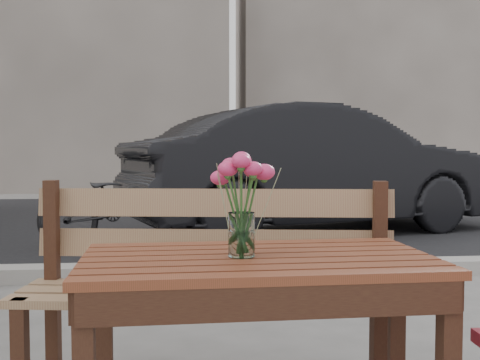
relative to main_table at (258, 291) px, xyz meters
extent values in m
cube|color=black|center=(-0.14, 6.90, -0.58)|extent=(30.00, 8.00, 0.00)
cube|color=#9A9791|center=(-0.14, 2.90, -0.53)|extent=(30.00, 0.25, 0.12)
cube|color=slate|center=(-3.14, 13.90, 3.41)|extent=(8.00, 3.00, 8.00)
cube|color=slate|center=(4.86, 14.90, 2.41)|extent=(7.00, 3.00, 6.00)
cube|color=brown|center=(0.00, 0.00, 0.10)|extent=(1.16, 0.70, 0.03)
cube|color=black|center=(-0.53, 0.27, -0.25)|extent=(0.06, 0.06, 0.67)
cube|color=black|center=(0.51, 0.30, -0.25)|extent=(0.06, 0.06, 0.67)
cube|color=#94694C|center=(-0.14, 0.39, -0.11)|extent=(1.55, 0.62, 0.03)
cube|color=#94694C|center=(-0.11, 0.61, 0.15)|extent=(1.50, 0.25, 0.41)
cube|color=black|center=(-0.80, 0.66, -0.13)|extent=(0.06, 0.06, 0.92)
cube|color=black|center=(0.57, 0.46, -0.13)|extent=(0.06, 0.06, 0.92)
cylinder|color=white|center=(-0.05, -0.01, 0.19)|extent=(0.09, 0.09, 0.14)
cylinder|color=#316428|center=(-0.05, -0.01, 0.26)|extent=(0.05, 0.05, 0.29)
imported|color=black|center=(1.40, 5.51, 0.20)|extent=(5.02, 3.03, 1.56)
imported|color=black|center=(-0.83, 4.42, -0.11)|extent=(1.87, 0.76, 0.96)
camera|label=1|loc=(-0.24, -1.93, 0.47)|focal=45.00mm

